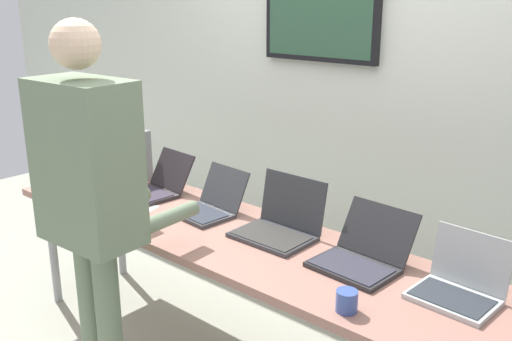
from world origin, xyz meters
TOP-DOWN VIEW (x-y plane):
  - back_wall at (-0.01, 1.13)m, footprint 8.00×0.11m
  - workbench at (0.00, 0.00)m, footprint 2.74×0.70m
  - equipment_box at (-1.12, 0.09)m, footprint 0.40×0.40m
  - laptop_station_0 at (-0.69, 0.13)m, footprint 0.33×0.38m
  - laptop_station_1 at (-0.23, 0.11)m, footprint 0.33×0.36m
  - laptop_station_2 at (0.23, 0.13)m, footprint 0.37×0.31m
  - laptop_station_3 at (0.69, 0.11)m, footprint 0.36×0.39m
  - laptop_station_4 at (1.11, 0.12)m, footprint 0.32×0.28m
  - person at (-0.19, -0.62)m, footprint 0.45×0.60m
  - coffee_mug at (0.85, -0.25)m, footprint 0.08×0.08m
  - paper_sheet at (-0.57, -0.17)m, footprint 0.28×0.34m

SIDE VIEW (x-z plane):
  - workbench at x=0.00m, z-range 0.33..1.08m
  - paper_sheet at x=-0.57m, z-range 0.76..0.76m
  - coffee_mug at x=0.85m, z-range 0.76..0.84m
  - laptop_station_0 at x=-0.69m, z-range 0.70..0.92m
  - laptop_station_1 at x=-0.23m, z-range 0.70..0.92m
  - laptop_station_3 at x=0.69m, z-range 0.69..0.92m
  - laptop_station_4 at x=1.11m, z-range 0.69..0.93m
  - laptop_station_2 at x=0.23m, z-range 0.68..0.96m
  - equipment_box at x=-1.12m, z-range 0.76..1.07m
  - person at x=-0.19m, z-range 0.19..1.98m
  - back_wall at x=-0.01m, z-range 0.01..2.51m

